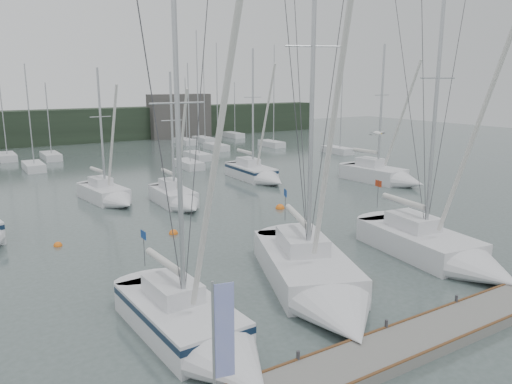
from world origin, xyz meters
TOP-DOWN VIEW (x-y plane):
  - ground at (0.00, 0.00)m, footprint 160.00×160.00m
  - dock at (0.00, -5.00)m, footprint 24.00×2.00m
  - far_treeline at (0.00, 62.00)m, footprint 90.00×4.00m
  - far_building_right at (18.00, 60.00)m, footprint 10.00×3.00m
  - mast_forest at (0.43, 45.33)m, footprint 55.68×27.39m
  - sailboat_near_left at (-8.10, -1.21)m, footprint 3.20×9.06m
  - sailboat_near_center at (-1.98, -0.24)m, footprint 7.25×11.34m
  - sailboat_near_right at (6.08, -0.50)m, footprint 4.34×10.28m
  - sailboat_mid_b at (-4.55, 21.60)m, footprint 3.25×7.17m
  - sailboat_mid_c at (-0.61, 17.80)m, footprint 2.47×6.68m
  - sailboat_mid_d at (9.63, 22.90)m, footprint 2.97×8.56m
  - sailboat_mid_e at (18.90, 15.64)m, footprint 3.64×8.39m
  - buoy_a at (-3.59, 11.85)m, footprint 0.56×0.56m
  - buoy_b at (5.47, 13.43)m, footprint 0.67×0.67m
  - buoy_c at (-10.06, 13.20)m, footprint 0.49×0.49m
  - dock_banner at (-9.43, -5.25)m, footprint 0.59×0.17m
  - seagull at (2.16, 0.95)m, footprint 1.02×0.47m

SIDE VIEW (x-z plane):
  - ground at x=0.00m, z-range 0.00..0.00m
  - buoy_a at x=-3.59m, z-range -0.28..0.28m
  - buoy_b at x=5.47m, z-range -0.34..0.34m
  - buoy_c at x=-10.06m, z-range -0.24..0.24m
  - dock at x=0.00m, z-range 0.00..0.40m
  - mast_forest at x=0.43m, z-range -6.89..7.87m
  - sailboat_mid_b at x=-4.55m, z-range -4.90..5.96m
  - sailboat_mid_c at x=-0.61m, z-range -4.70..5.79m
  - sailboat_near_left at x=-8.10m, z-range -6.56..7.74m
  - sailboat_mid_d at x=9.63m, z-range -5.82..7.02m
  - sailboat_near_right at x=6.08m, z-range -7.28..8.49m
  - sailboat_near_center at x=-1.98m, z-range -8.40..9.63m
  - sailboat_mid_e at x=18.90m, z-range -5.95..7.22m
  - far_treeline at x=0.00m, z-range 0.00..5.00m
  - dock_banner at x=-9.43m, z-range 0.76..4.68m
  - far_building_right at x=18.00m, z-range 0.00..7.00m
  - seagull at x=2.16m, z-range 6.70..6.90m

